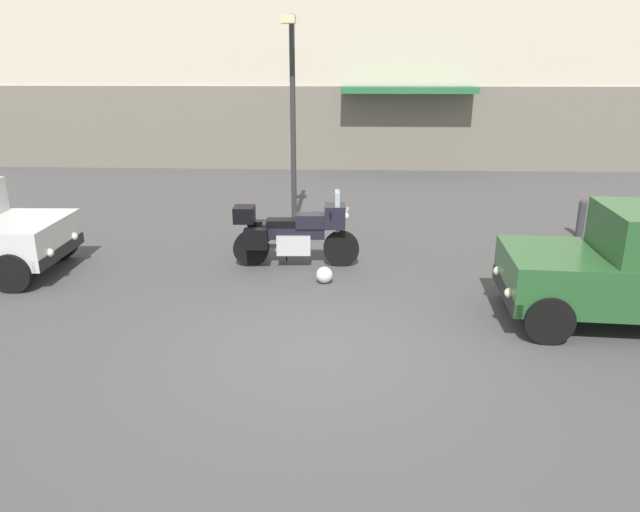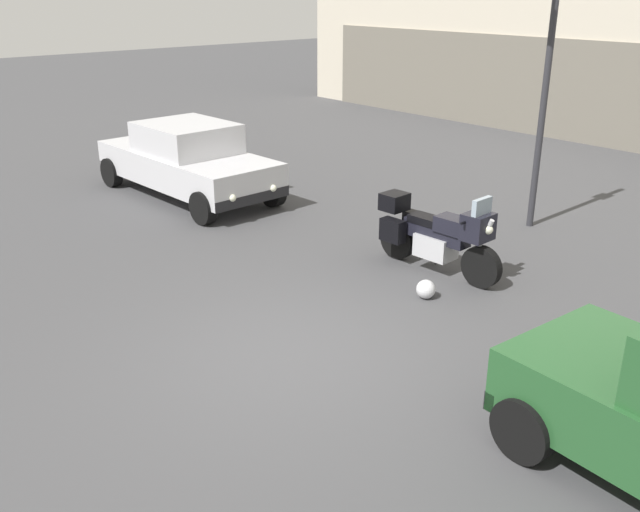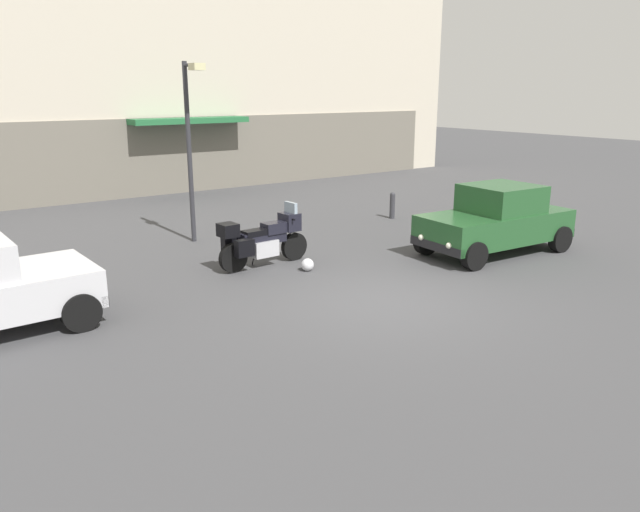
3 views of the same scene
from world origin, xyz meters
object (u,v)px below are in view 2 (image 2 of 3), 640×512
(car_sedan_far, at_px, (187,160))
(streetlamp_curbside, at_px, (542,76))
(motorcycle, at_px, (436,234))
(helmet, at_px, (426,289))

(car_sedan_far, relative_size, streetlamp_curbside, 1.03)
(streetlamp_curbside, bearing_deg, motorcycle, -84.62)
(car_sedan_far, bearing_deg, helmet, -3.19)
(helmet, bearing_deg, streetlamp_curbside, 102.87)
(helmet, xyz_separation_m, car_sedan_far, (-6.74, 0.14, 0.64))
(streetlamp_curbside, bearing_deg, helmet, -77.13)
(helmet, relative_size, car_sedan_far, 0.06)
(motorcycle, distance_m, helmet, 1.17)
(helmet, height_order, car_sedan_far, car_sedan_far)
(helmet, relative_size, streetlamp_curbside, 0.06)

